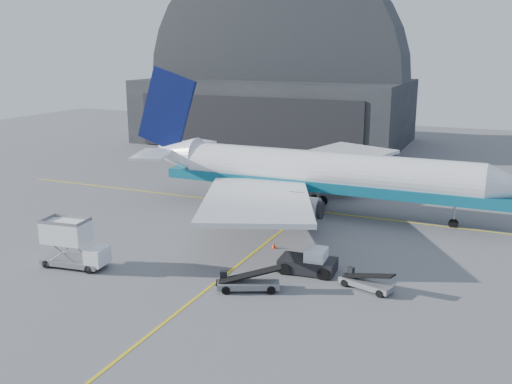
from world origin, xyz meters
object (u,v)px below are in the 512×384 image
at_px(pushback_tug, 309,263).
at_px(belt_loader_a, 248,283).
at_px(belt_loader_b, 366,282).
at_px(catering_truck, 72,244).
at_px(airliner, 311,172).

height_order(pushback_tug, belt_loader_a, pushback_tug).
relative_size(belt_loader_a, belt_loader_b, 1.10).
bearing_deg(pushback_tug, catering_truck, -163.63).
height_order(catering_truck, belt_loader_a, catering_truck).
bearing_deg(belt_loader_a, pushback_tug, 34.56).
height_order(catering_truck, belt_loader_b, catering_truck).
bearing_deg(belt_loader_b, catering_truck, -150.19).
relative_size(airliner, belt_loader_a, 9.16).
bearing_deg(catering_truck, pushback_tug, 13.61).
bearing_deg(belt_loader_a, airliner, 71.92).
distance_m(airliner, belt_loader_a, 23.23).
xyz_separation_m(airliner, belt_loader_a, (2.62, -22.75, -3.89)).
bearing_deg(airliner, belt_loader_a, -83.44).
bearing_deg(belt_loader_b, belt_loader_a, -137.96).
height_order(catering_truck, pushback_tug, catering_truck).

